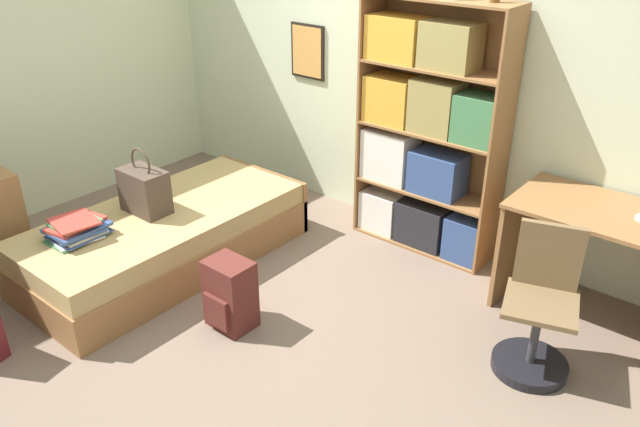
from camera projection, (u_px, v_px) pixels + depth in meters
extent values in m
plane|color=#756051|center=(243.00, 301.00, 4.22)|extent=(14.00, 14.00, 0.00)
cube|color=beige|center=(392.00, 64.00, 4.79)|extent=(10.00, 0.06, 2.60)
cube|color=black|center=(308.00, 51.00, 5.23)|extent=(0.35, 0.02, 0.45)
cube|color=#DB994C|center=(307.00, 52.00, 5.22)|extent=(0.31, 0.01, 0.41)
cube|color=beige|center=(27.00, 57.00, 4.98)|extent=(0.06, 10.00, 2.60)
cube|color=olive|center=(167.00, 247.00, 4.61)|extent=(0.97, 2.07, 0.27)
cube|color=tan|center=(164.00, 221.00, 4.52)|extent=(0.94, 2.04, 0.16)
cube|color=olive|center=(263.00, 192.00, 5.28)|extent=(0.97, 0.04, 0.43)
cube|color=#47382D|center=(145.00, 191.00, 4.41)|extent=(0.35, 0.21, 0.32)
torus|color=#47382D|center=(141.00, 162.00, 4.31)|extent=(0.21, 0.02, 0.21)
cube|color=#427A4C|center=(77.00, 237.00, 4.13)|extent=(0.27, 0.36, 0.01)
cube|color=silver|center=(76.00, 237.00, 4.11)|extent=(0.30, 0.33, 0.01)
cube|color=#334C84|center=(79.00, 234.00, 4.13)|extent=(0.31, 0.35, 0.01)
cube|color=beige|center=(79.00, 232.00, 4.12)|extent=(0.26, 0.29, 0.02)
cube|color=#334C84|center=(76.00, 230.00, 4.11)|extent=(0.32, 0.34, 0.02)
cube|color=#334C84|center=(77.00, 227.00, 4.10)|extent=(0.30, 0.37, 0.02)
cube|color=#B2382D|center=(76.00, 224.00, 4.10)|extent=(0.26, 0.38, 0.02)
cube|color=#427A4C|center=(75.00, 223.00, 4.08)|extent=(0.24, 0.28, 0.01)
cube|color=#B2382D|center=(74.00, 221.00, 4.07)|extent=(0.33, 0.30, 0.01)
cube|color=olive|center=(370.00, 116.00, 4.83)|extent=(0.02, 0.34, 1.86)
cube|color=olive|center=(500.00, 148.00, 4.22)|extent=(0.02, 0.34, 1.86)
cube|color=olive|center=(442.00, 125.00, 4.64)|extent=(1.09, 0.01, 1.86)
cube|color=olive|center=(421.00, 241.00, 4.94)|extent=(1.06, 0.34, 0.02)
cube|color=olive|center=(426.00, 189.00, 4.73)|extent=(1.06, 0.34, 0.02)
cube|color=olive|center=(430.00, 131.00, 4.52)|extent=(1.06, 0.34, 0.02)
cube|color=olive|center=(436.00, 67.00, 4.31)|extent=(1.06, 0.34, 0.02)
cube|color=silver|center=(383.00, 210.00, 5.05)|extent=(0.32, 0.26, 0.32)
cube|color=#232328|center=(424.00, 223.00, 4.84)|extent=(0.39, 0.26, 0.33)
cube|color=#334C84|center=(466.00, 238.00, 4.63)|extent=(0.27, 0.26, 0.33)
cube|color=silver|center=(390.00, 155.00, 4.81)|extent=(0.39, 0.26, 0.39)
cube|color=#334C84|center=(438.00, 173.00, 4.59)|extent=(0.39, 0.26, 0.31)
cube|color=gold|center=(392.00, 99.00, 4.62)|extent=(0.38, 0.26, 0.34)
cube|color=#99894C|center=(437.00, 106.00, 4.40)|extent=(0.34, 0.26, 0.38)
cube|color=#427A4C|center=(479.00, 119.00, 4.22)|extent=(0.30, 0.26, 0.33)
cube|color=gold|center=(398.00, 38.00, 4.40)|extent=(0.41, 0.26, 0.31)
cube|color=#99894C|center=(451.00, 46.00, 4.16)|extent=(0.37, 0.26, 0.31)
cube|color=olive|center=(602.00, 211.00, 3.76)|extent=(1.03, 0.65, 0.02)
cube|color=olive|center=(516.00, 241.00, 4.21)|extent=(0.03, 0.61, 0.74)
cylinder|color=black|center=(529.00, 365.00, 3.61)|extent=(0.43, 0.43, 0.06)
cylinder|color=#333338|center=(534.00, 339.00, 3.52)|extent=(0.05, 0.05, 0.44)
cube|color=brown|center=(541.00, 304.00, 3.41)|extent=(0.49, 0.49, 0.03)
cube|color=brown|center=(549.00, 256.00, 3.47)|extent=(0.35, 0.15, 0.39)
cube|color=#56231E|center=(230.00, 294.00, 3.89)|extent=(0.29, 0.22, 0.46)
cube|color=#56231E|center=(216.00, 312.00, 3.84)|extent=(0.20, 0.03, 0.21)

